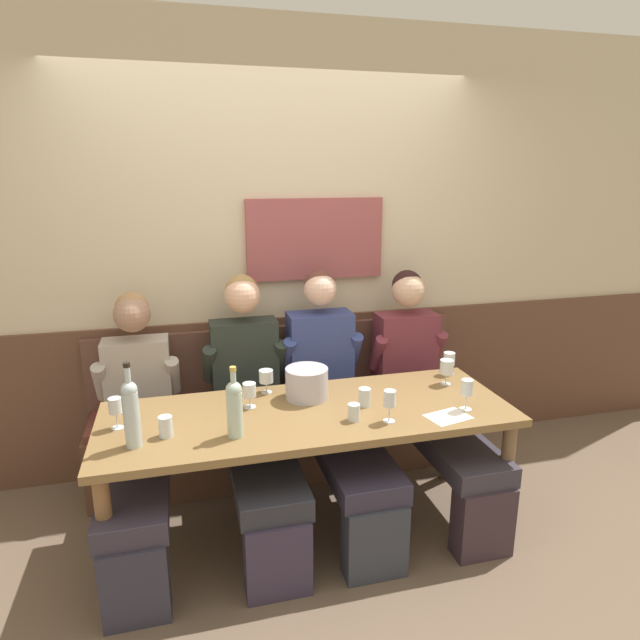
% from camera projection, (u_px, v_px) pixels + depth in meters
% --- Properties ---
extents(ground_plane, '(6.80, 6.80, 0.02)m').
position_uv_depth(ground_plane, '(316.00, 551.00, 2.86)').
color(ground_plane, brown).
rests_on(ground_plane, ground).
extents(room_wall_back, '(6.80, 0.12, 2.80)m').
position_uv_depth(room_wall_back, '(274.00, 253.00, 3.51)').
color(room_wall_back, beige).
rests_on(room_wall_back, ground).
extents(wood_wainscot_panel, '(6.80, 0.03, 0.99)m').
position_uv_depth(wood_wainscot_panel, '(278.00, 388.00, 3.69)').
color(wood_wainscot_panel, brown).
rests_on(wood_wainscot_panel, ground).
extents(wall_bench, '(2.39, 0.42, 0.94)m').
position_uv_depth(wall_bench, '(285.00, 431.00, 3.55)').
color(wall_bench, brown).
rests_on(wall_bench, ground).
extents(dining_table, '(2.09, 0.77, 0.73)m').
position_uv_depth(dining_table, '(309.00, 425.00, 2.82)').
color(dining_table, brown).
rests_on(dining_table, ground).
extents(person_left_seat, '(0.48, 1.23, 1.25)m').
position_uv_depth(person_left_seat, '(136.00, 423.00, 2.91)').
color(person_left_seat, '#2D2B39').
rests_on(person_left_seat, ground).
extents(person_center_right_seat, '(0.51, 1.23, 1.32)m').
position_uv_depth(person_center_right_seat, '(253.00, 406.00, 3.07)').
color(person_center_right_seat, '#342C42').
rests_on(person_center_right_seat, ground).
extents(person_right_seat, '(0.50, 1.23, 1.33)m').
position_uv_depth(person_right_seat, '(334.00, 396.00, 3.20)').
color(person_right_seat, '#30343F').
rests_on(person_right_seat, ground).
extents(person_center_left_seat, '(0.50, 1.23, 1.30)m').
position_uv_depth(person_center_left_seat, '(426.00, 387.00, 3.34)').
color(person_center_left_seat, '#372931').
rests_on(person_center_left_seat, ground).
extents(ice_bucket, '(0.23, 0.23, 0.17)m').
position_uv_depth(ice_bucket, '(307.00, 383.00, 2.94)').
color(ice_bucket, '#B5B0BC').
rests_on(ice_bucket, dining_table).
extents(wine_bottle_green_tall, '(0.08, 0.08, 0.34)m').
position_uv_depth(wine_bottle_green_tall, '(235.00, 407.00, 2.50)').
color(wine_bottle_green_tall, '#B3CABB').
rests_on(wine_bottle_green_tall, dining_table).
extents(wine_bottle_amber_mid, '(0.07, 0.07, 0.39)m').
position_uv_depth(wine_bottle_amber_mid, '(131.00, 411.00, 2.40)').
color(wine_bottle_amber_mid, '#B3C3C6').
rests_on(wine_bottle_amber_mid, dining_table).
extents(wine_glass_right_end, '(0.08, 0.08, 0.13)m').
position_uv_depth(wine_glass_right_end, '(266.00, 377.00, 3.01)').
color(wine_glass_right_end, silver).
rests_on(wine_glass_right_end, dining_table).
extents(wine_glass_by_bottle, '(0.07, 0.07, 0.14)m').
position_uv_depth(wine_glass_by_bottle, '(449.00, 360.00, 3.28)').
color(wine_glass_by_bottle, silver).
rests_on(wine_glass_by_bottle, dining_table).
extents(wine_glass_near_bucket, '(0.06, 0.06, 0.16)m').
position_uv_depth(wine_glass_near_bucket, '(390.00, 400.00, 2.65)').
color(wine_glass_near_bucket, silver).
rests_on(wine_glass_near_bucket, dining_table).
extents(wine_glass_center_rear, '(0.08, 0.08, 0.15)m').
position_uv_depth(wine_glass_center_rear, '(447.00, 367.00, 3.12)').
color(wine_glass_center_rear, silver).
rests_on(wine_glass_center_rear, dining_table).
extents(wine_glass_mid_right, '(0.06, 0.06, 0.16)m').
position_uv_depth(wine_glass_mid_right, '(115.00, 407.00, 2.58)').
color(wine_glass_mid_right, silver).
rests_on(wine_glass_mid_right, dining_table).
extents(wine_glass_left_end, '(0.07, 0.07, 0.13)m').
position_uv_depth(wine_glass_left_end, '(249.00, 391.00, 2.82)').
color(wine_glass_left_end, silver).
rests_on(wine_glass_left_end, dining_table).
extents(wine_glass_mid_left, '(0.06, 0.06, 0.16)m').
position_uv_depth(wine_glass_mid_left, '(467.00, 389.00, 2.78)').
color(wine_glass_mid_left, silver).
rests_on(wine_glass_mid_left, dining_table).
extents(water_tumbler_right, '(0.06, 0.06, 0.09)m').
position_uv_depth(water_tumbler_right, '(365.00, 397.00, 2.85)').
color(water_tumbler_right, silver).
rests_on(water_tumbler_right, dining_table).
extents(water_tumbler_left, '(0.06, 0.06, 0.08)m').
position_uv_depth(water_tumbler_left, '(354.00, 412.00, 2.68)').
color(water_tumbler_left, silver).
rests_on(water_tumbler_left, dining_table).
extents(water_tumbler_center, '(0.06, 0.06, 0.10)m').
position_uv_depth(water_tumbler_center, '(166.00, 427.00, 2.52)').
color(water_tumbler_center, silver).
rests_on(water_tumbler_center, dining_table).
extents(tasting_sheet_left_guest, '(0.24, 0.19, 0.00)m').
position_uv_depth(tasting_sheet_left_guest, '(448.00, 417.00, 2.73)').
color(tasting_sheet_left_guest, white).
rests_on(tasting_sheet_left_guest, dining_table).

